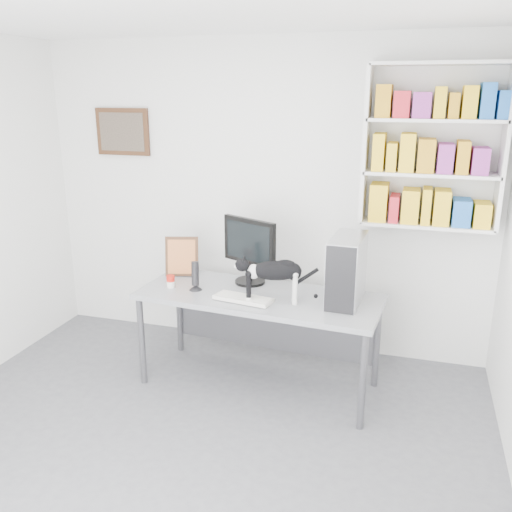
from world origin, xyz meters
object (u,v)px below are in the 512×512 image
(speaker, at_px, (195,275))
(cat, at_px, (274,281))
(desk, at_px, (259,340))
(keyboard, at_px, (243,299))
(bookshelf, at_px, (433,147))
(monitor, at_px, (250,251))
(leaning_print, at_px, (182,256))
(soup_can, at_px, (171,281))
(pc_tower, at_px, (347,270))

(speaker, height_order, cat, cat)
(desk, distance_m, keyboard, 0.44)
(bookshelf, xyz_separation_m, desk, (-1.18, -0.65, -1.47))
(monitor, distance_m, speaker, 0.48)
(leaning_print, distance_m, soup_can, 0.32)
(keyboard, bearing_deg, soup_can, 178.96)
(leaning_print, relative_size, soup_can, 3.54)
(monitor, height_order, keyboard, monitor)
(pc_tower, height_order, speaker, pc_tower)
(monitor, height_order, cat, monitor)
(monitor, distance_m, cat, 0.48)
(leaning_print, bearing_deg, pc_tower, -24.40)
(leaning_print, relative_size, cat, 0.63)
(soup_can, bearing_deg, bookshelf, 20.27)
(desk, distance_m, cat, 0.59)
(bookshelf, bearing_deg, monitor, -162.26)
(pc_tower, relative_size, leaning_print, 1.45)
(pc_tower, xyz_separation_m, speaker, (-1.15, -0.09, -0.13))
(speaker, relative_size, leaning_print, 0.70)
(pc_tower, relative_size, speaker, 2.07)
(keyboard, xyz_separation_m, cat, (0.22, 0.02, 0.15))
(desk, relative_size, speaker, 7.75)
(pc_tower, bearing_deg, desk, -173.36)
(desk, height_order, speaker, speaker)
(monitor, bearing_deg, desk, -34.02)
(keyboard, height_order, soup_can, soup_can)
(keyboard, xyz_separation_m, speaker, (-0.43, 0.11, 0.10))
(monitor, height_order, speaker, monitor)
(monitor, distance_m, pc_tower, 0.81)
(bookshelf, height_order, speaker, bookshelf)
(leaning_print, xyz_separation_m, soup_can, (0.03, -0.30, -0.12))
(bookshelf, distance_m, soup_can, 2.27)
(soup_can, distance_m, cat, 0.88)
(keyboard, bearing_deg, cat, 15.19)
(bookshelf, relative_size, monitor, 2.28)
(bookshelf, xyz_separation_m, pc_tower, (-0.53, -0.61, -0.83))
(desk, height_order, soup_can, soup_can)
(pc_tower, bearing_deg, monitor, 169.70)
(keyboard, bearing_deg, leaning_print, 157.45)
(soup_can, bearing_deg, monitor, 25.83)
(desk, height_order, pc_tower, pc_tower)
(monitor, bearing_deg, keyboard, -55.46)
(keyboard, bearing_deg, monitor, 108.95)
(bookshelf, bearing_deg, keyboard, -147.10)
(leaning_print, distance_m, cat, 0.98)
(speaker, xyz_separation_m, soup_can, (-0.21, 0.00, -0.07))
(desk, bearing_deg, bookshelf, 33.26)
(leaning_print, bearing_deg, monitor, -18.05)
(speaker, bearing_deg, cat, -23.91)
(soup_can, bearing_deg, leaning_print, 96.30)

